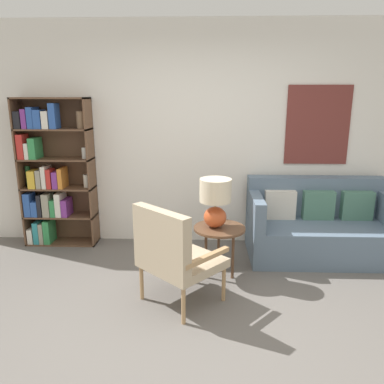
# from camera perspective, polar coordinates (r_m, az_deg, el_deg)

# --- Properties ---
(ground_plane) EXTENTS (14.00, 14.00, 0.00)m
(ground_plane) POSITION_cam_1_polar(r_m,az_deg,el_deg) (3.17, 0.46, -20.89)
(ground_plane) COLOR #66605B
(wall_back) EXTENTS (6.40, 0.08, 2.70)m
(wall_back) POSITION_cam_1_polar(r_m,az_deg,el_deg) (4.64, 1.44, 8.54)
(wall_back) COLOR white
(wall_back) RESTS_ON ground_plane
(bookshelf) EXTENTS (0.87, 0.30, 1.81)m
(bookshelf) POSITION_cam_1_polar(r_m,az_deg,el_deg) (4.91, -20.80, 2.36)
(bookshelf) COLOR brown
(bookshelf) RESTS_ON ground_plane
(armchair) EXTENTS (0.87, 0.87, 0.92)m
(armchair) POSITION_cam_1_polar(r_m,az_deg,el_deg) (3.31, -3.01, -9.02)
(armchair) COLOR tan
(armchair) RESTS_ON ground_plane
(couch) EXTENTS (1.64, 0.83, 0.89)m
(couch) POSITION_cam_1_polar(r_m,az_deg,el_deg) (4.64, 18.78, -5.09)
(couch) COLOR slate
(couch) RESTS_ON ground_plane
(side_table) EXTENTS (0.53, 0.53, 0.53)m
(side_table) POSITION_cam_1_polar(r_m,az_deg,el_deg) (3.88, 4.21, -6.13)
(side_table) COLOR brown
(side_table) RESTS_ON ground_plane
(table_lamp) EXTENTS (0.32, 0.32, 0.50)m
(table_lamp) POSITION_cam_1_polar(r_m,az_deg,el_deg) (3.77, 3.58, -1.09)
(table_lamp) COLOR #C65128
(table_lamp) RESTS_ON side_table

